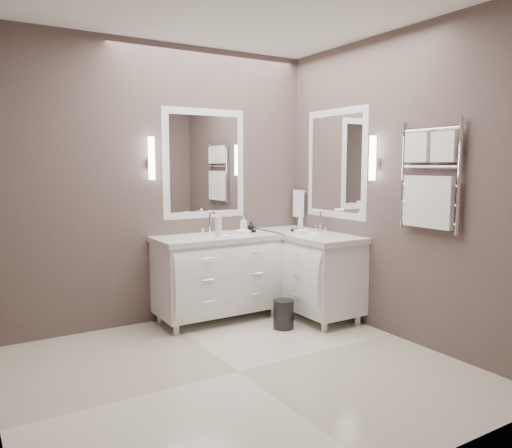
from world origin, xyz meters
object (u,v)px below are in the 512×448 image
towel_ladder (429,183)px  waste_bin (284,314)px  vanity_back (217,272)px  vanity_right (308,268)px

towel_ladder → waste_bin: 1.78m
vanity_back → towel_ladder: size_ratio=1.38×
towel_ladder → vanity_right: bearing=99.8°
vanity_right → waste_bin: size_ratio=4.55×
towel_ladder → waste_bin: size_ratio=3.30×
vanity_back → waste_bin: vanity_back is taller
vanity_back → vanity_right: same height
vanity_back → towel_ladder: towel_ladder is taller
vanity_right → towel_ladder: bearing=-80.2°
vanity_back → waste_bin: 0.78m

